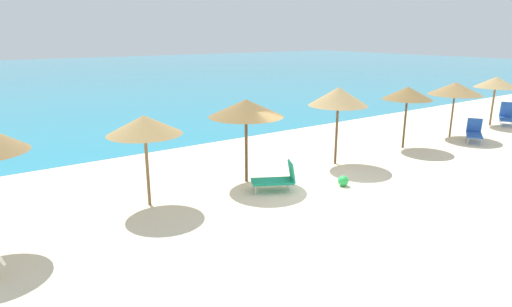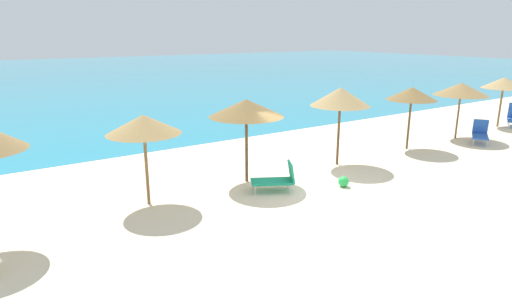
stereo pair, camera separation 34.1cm
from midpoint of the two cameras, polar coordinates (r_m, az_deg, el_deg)
The scene contains 12 objects.
ground_plane at distance 14.01m, azimuth 6.64°, elevation -4.82°, with size 160.00×160.00×0.00m, color beige.
sea_water at distance 55.84m, azimuth -26.36°, elevation 9.00°, with size 160.00×75.76×0.01m, color teal.
beach_umbrella_3 at distance 12.53m, azimuth -15.20°, elevation 3.61°, with size 2.11×2.11×2.66m.
beach_umbrella_4 at distance 14.14m, azimuth -2.02°, elevation 5.95°, with size 2.45×2.45×2.79m.
beach_umbrella_5 at distance 16.39m, azimuth 10.16°, elevation 7.36°, with size 2.21×2.21×2.93m.
beach_umbrella_6 at distance 19.59m, azimuth 18.80°, elevation 7.49°, with size 2.09×2.09×2.66m.
beach_umbrella_7 at distance 22.53m, azimuth 24.29°, elevation 7.77°, with size 2.44×2.44×2.63m.
beach_umbrella_8 at distance 26.48m, azimuth 28.63°, elevation 8.20°, with size 2.16×2.16×2.61m.
lounge_chair_1 at distance 22.34m, azimuth 26.33°, elevation 2.54°, with size 1.45×1.24×1.02m.
lounge_chair_3 at distance 27.24m, azimuth 29.73°, elevation 4.33°, with size 1.50×1.25×1.22m.
lounge_chair_4 at distance 13.75m, azimuth 2.16°, elevation -3.31°, with size 1.49×1.21×0.95m.
beach_ball at distance 14.50m, azimuth 10.70°, elevation -3.55°, with size 0.35×0.35×0.35m, color green.
Camera 1 is at (-8.99, -9.62, 4.86)m, focal length 30.49 mm.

